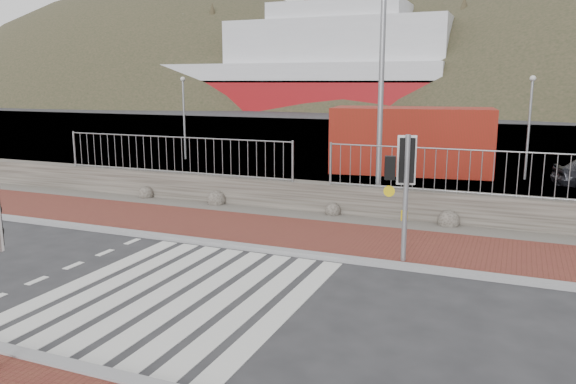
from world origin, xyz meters
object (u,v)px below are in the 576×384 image
at_px(traffic_signal_far, 405,172).
at_px(shipping_container, 411,140).
at_px(ferry, 295,71).
at_px(streetlight, 388,37).

height_order(traffic_signal_far, shipping_container, traffic_signal_far).
height_order(ferry, shipping_container, ferry).
bearing_deg(ferry, shipping_container, -63.38).
distance_m(traffic_signal_far, streetlight, 5.89).
xyz_separation_m(traffic_signal_far, streetlight, (-1.52, 4.77, 3.11)).
bearing_deg(ferry, traffic_signal_far, -66.46).
bearing_deg(traffic_signal_far, ferry, -82.82).
bearing_deg(ferry, streetlight, -66.02).
height_order(streetlight, shipping_container, streetlight).
distance_m(ferry, shipping_container, 58.22).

